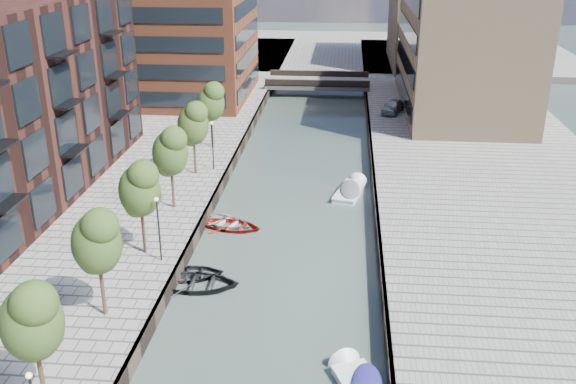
# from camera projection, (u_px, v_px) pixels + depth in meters

# --- Properties ---
(water) EXTENTS (300.00, 300.00, 0.00)m
(water) POSITION_uv_depth(u_px,v_px,m) (300.00, 183.00, 53.31)
(water) COLOR #38473F
(water) RESTS_ON ground
(quay_right) EXTENTS (20.00, 140.00, 1.00)m
(quay_right) POSITION_uv_depth(u_px,v_px,m) (497.00, 184.00, 51.77)
(quay_right) COLOR gray
(quay_right) RESTS_ON ground
(quay_wall_left) EXTENTS (0.25, 140.00, 1.00)m
(quay_wall_left) POSITION_uv_depth(u_px,v_px,m) (227.00, 175.00, 53.63)
(quay_wall_left) COLOR #332823
(quay_wall_left) RESTS_ON ground
(quay_wall_right) EXTENTS (0.25, 140.00, 1.00)m
(quay_wall_right) POSITION_uv_depth(u_px,v_px,m) (374.00, 180.00, 52.61)
(quay_wall_right) COLOR #332823
(quay_wall_right) RESTS_ON ground
(far_closure) EXTENTS (80.00, 40.00, 1.00)m
(far_closure) POSITION_uv_depth(u_px,v_px,m) (326.00, 51.00, 108.42)
(far_closure) COLOR gray
(far_closure) RESTS_ON ground
(tan_block_near) EXTENTS (12.00, 25.00, 14.00)m
(tan_block_near) POSITION_uv_depth(u_px,v_px,m) (463.00, 45.00, 69.21)
(tan_block_near) COLOR tan
(tan_block_near) RESTS_ON quay_right
(tan_block_far) EXTENTS (12.00, 20.00, 16.00)m
(tan_block_far) POSITION_uv_depth(u_px,v_px,m) (435.00, 8.00, 92.79)
(tan_block_far) COLOR tan
(tan_block_far) RESTS_ON quay_right
(bridge) EXTENTS (13.00, 6.00, 1.30)m
(bridge) POSITION_uv_depth(u_px,v_px,m) (318.00, 82.00, 82.27)
(bridge) COLOR gray
(bridge) RESTS_ON ground
(tree_1) EXTENTS (2.50, 2.50, 5.95)m
(tree_1) POSITION_uv_depth(u_px,v_px,m) (31.00, 319.00, 25.29)
(tree_1) COLOR #382619
(tree_1) RESTS_ON quay_left
(tree_2) EXTENTS (2.50, 2.50, 5.95)m
(tree_2) POSITION_uv_depth(u_px,v_px,m) (96.00, 240.00, 31.74)
(tree_2) COLOR #382619
(tree_2) RESTS_ON quay_left
(tree_3) EXTENTS (2.50, 2.50, 5.95)m
(tree_3) POSITION_uv_depth(u_px,v_px,m) (139.00, 187.00, 38.19)
(tree_3) COLOR #382619
(tree_3) RESTS_ON quay_left
(tree_4) EXTENTS (2.50, 2.50, 5.95)m
(tree_4) POSITION_uv_depth(u_px,v_px,m) (170.00, 150.00, 44.64)
(tree_4) COLOR #382619
(tree_4) RESTS_ON quay_left
(tree_5) EXTENTS (2.50, 2.50, 5.95)m
(tree_5) POSITION_uv_depth(u_px,v_px,m) (193.00, 122.00, 51.09)
(tree_5) COLOR #382619
(tree_5) RESTS_ON quay_left
(tree_6) EXTENTS (2.50, 2.50, 5.95)m
(tree_6) POSITION_uv_depth(u_px,v_px,m) (211.00, 101.00, 57.54)
(tree_6) COLOR #382619
(tree_6) RESTS_ON quay_left
(lamp_1) EXTENTS (0.24, 0.24, 4.12)m
(lamp_1) POSITION_uv_depth(u_px,v_px,m) (158.00, 222.00, 37.84)
(lamp_1) COLOR black
(lamp_1) RESTS_ON quay_left
(lamp_2) EXTENTS (0.24, 0.24, 4.12)m
(lamp_2) POSITION_uv_depth(u_px,v_px,m) (212.00, 140.00, 52.58)
(lamp_2) COLOR black
(lamp_2) RESTS_ON quay_left
(sloop_1) EXTENTS (5.12, 3.72, 1.04)m
(sloop_1) POSITION_uv_depth(u_px,v_px,m) (197.00, 287.00, 37.76)
(sloop_1) COLOR black
(sloop_1) RESTS_ON ground
(sloop_2) EXTENTS (4.60, 3.70, 0.85)m
(sloop_2) POSITION_uv_depth(u_px,v_px,m) (233.00, 229.00, 45.21)
(sloop_2) COLOR #A61B12
(sloop_2) RESTS_ON ground
(sloop_3) EXTENTS (4.95, 4.34, 0.85)m
(sloop_3) POSITION_uv_depth(u_px,v_px,m) (225.00, 224.00, 45.84)
(sloop_3) COLOR beige
(sloop_3) RESTS_ON ground
(sloop_4) EXTENTS (4.57, 3.71, 0.83)m
(sloop_4) POSITION_uv_depth(u_px,v_px,m) (191.00, 277.00, 38.87)
(sloop_4) COLOR black
(sloop_4) RESTS_ON ground
(motorboat_4) EXTENTS (2.87, 5.30, 1.68)m
(motorboat_4) POSITION_uv_depth(u_px,v_px,m) (351.00, 190.00, 51.35)
(motorboat_4) COLOR white
(motorboat_4) RESTS_ON ground
(car) EXTENTS (3.06, 4.60, 1.46)m
(car) POSITION_uv_depth(u_px,v_px,m) (393.00, 106.00, 69.81)
(car) COLOR #999C9E
(car) RESTS_ON quay_right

